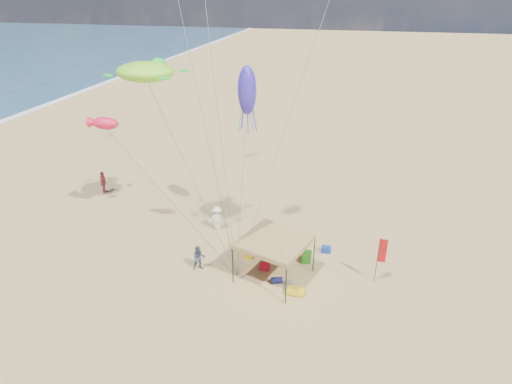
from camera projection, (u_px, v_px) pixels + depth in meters
The scene contains 18 objects.
ground at pixel (243, 283), 23.10m from camera, with size 280.00×280.00×0.00m, color tan.
canopy_tent at pixel (275, 224), 22.14m from camera, with size 6.13×6.13×3.99m.
feather_flag at pixel (381, 253), 22.32m from camera, with size 0.42×0.05×2.76m.
cooler_red at pixel (265, 266), 24.09m from camera, with size 0.54×0.38×0.38m, color red.
cooler_blue at pixel (326, 249), 25.62m from camera, with size 0.54×0.38×0.38m, color navy.
bag_navy at pixel (277, 280), 22.99m from camera, with size 0.36×0.36×0.60m, color #0E0E3E.
bag_orange at pixel (267, 238), 26.78m from camera, with size 0.36×0.36×0.60m, color #D6970B.
chair_green at pixel (307, 257), 24.67m from camera, with size 0.50×0.50×0.70m, color #237B16.
chair_yellow at pixel (249, 252), 25.09m from camera, with size 0.50×0.50×0.70m, color yellow.
crate_grey at pixel (290, 283), 22.85m from camera, with size 0.34×0.30×0.28m, color gray.
beach_cart at pixel (296, 291), 22.14m from camera, with size 0.90×0.50×0.24m, color yellow.
person_near_a at pixel (288, 253), 24.13m from camera, with size 0.61×0.40×1.68m, color tan.
person_near_b at pixel (199, 258), 23.83m from camera, with size 0.74×0.58×1.52m, color #3C4152.
person_near_c at pixel (217, 218), 27.72m from camera, with size 1.07×0.62×1.66m, color white.
person_far_a at pixel (103, 182), 32.60m from camera, with size 1.04×0.43×1.78m, color #AF4348.
turtle_kite at pixel (145, 72), 23.13m from camera, with size 3.22×2.58×1.07m, color #86EB26.
fish_kite at pixel (105, 123), 25.11m from camera, with size 1.66×0.83×0.74m, color red.
squid_kite at pixel (247, 90), 23.89m from camera, with size 1.06×1.06×2.76m, color #3525B4.
Camera 1 is at (5.06, -17.95, 14.50)m, focal length 30.17 mm.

